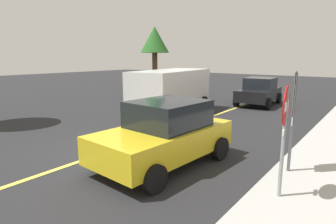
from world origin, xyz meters
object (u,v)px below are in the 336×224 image
at_px(speed_limit_sign, 294,105).
at_px(car_black_far_lane, 259,91).
at_px(stop_sign, 285,125).
at_px(car_yellow_mid_road, 165,133).
at_px(white_van, 171,89).
at_px(tree_left_verge, 155,41).

xyz_separation_m(speed_limit_sign, car_black_far_lane, (9.86, 4.26, -0.95)).
xyz_separation_m(stop_sign, speed_limit_sign, (1.43, 0.20, 0.17)).
bearing_deg(car_yellow_mid_road, white_van, 35.03).
xyz_separation_m(stop_sign, car_yellow_mid_road, (0.29, 3.08, -0.75)).
height_order(stop_sign, white_van, stop_sign).
relative_size(white_van, tree_left_verge, 1.09).
xyz_separation_m(stop_sign, car_black_far_lane, (11.29, 4.45, -0.79)).
height_order(white_van, car_yellow_mid_road, white_van).
bearing_deg(car_yellow_mid_road, tree_left_verge, 40.87).
height_order(car_yellow_mid_road, car_black_far_lane, car_yellow_mid_road).
height_order(speed_limit_sign, car_black_far_lane, speed_limit_sign).
bearing_deg(stop_sign, car_black_far_lane, 21.51).
relative_size(stop_sign, speed_limit_sign, 0.93).
relative_size(speed_limit_sign, white_van, 0.46).
distance_m(car_yellow_mid_road, car_black_far_lane, 11.09).
height_order(speed_limit_sign, white_van, speed_limit_sign).
relative_size(stop_sign, tree_left_verge, 0.47).
bearing_deg(stop_sign, tree_left_verge, 48.55).
bearing_deg(tree_left_verge, stop_sign, -131.45).
distance_m(stop_sign, speed_limit_sign, 1.46).
height_order(stop_sign, speed_limit_sign, speed_limit_sign).
xyz_separation_m(white_van, car_black_far_lane, (5.49, -2.50, -0.46)).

